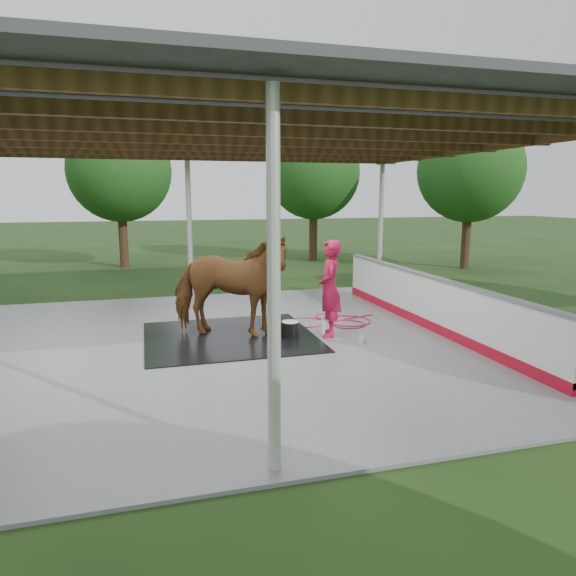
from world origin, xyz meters
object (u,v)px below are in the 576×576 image
object	(u,v)px
handler	(330,288)
wash_bucket	(290,329)
horse	(229,286)
dasher_board	(428,303)

from	to	relation	value
handler	wash_bucket	size ratio (longest dim) A/B	5.33
handler	wash_bucket	bearing A→B (deg)	-75.93
horse	wash_bucket	size ratio (longest dim) A/B	6.68
dasher_board	wash_bucket	bearing A→B (deg)	179.32
wash_bucket	dasher_board	bearing A→B (deg)	-0.68
dasher_board	horse	distance (m)	4.29
horse	wash_bucket	world-z (taller)	horse
horse	wash_bucket	bearing A→B (deg)	-83.22
dasher_board	wash_bucket	xyz separation A→B (m)	(-3.07, 0.04, -0.37)
horse	handler	size ratio (longest dim) A/B	1.25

